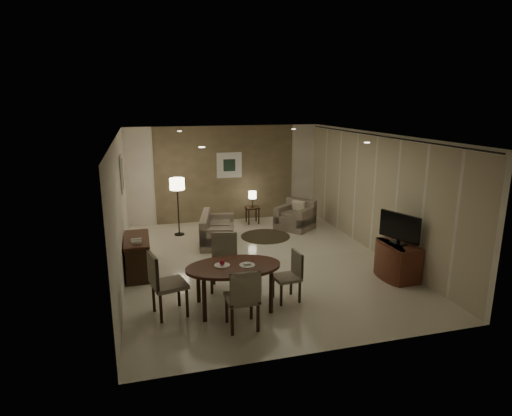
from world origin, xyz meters
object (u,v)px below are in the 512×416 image
object	(u,v)px
tv_cabinet	(398,260)
sofa	(218,229)
chair_near	(242,297)
floor_lamp	(178,207)
dining_table	(234,287)
chair_far	(224,263)
console_desk	(138,256)
chair_right	(286,277)
armchair	(295,215)
side_table	(252,215)
chair_left	(169,284)

from	to	relation	value
tv_cabinet	sofa	world-z (taller)	sofa
chair_near	floor_lamp	distance (m)	4.97
dining_table	sofa	bearing A→B (deg)	84.32
tv_cabinet	chair_far	world-z (taller)	chair_far
dining_table	console_desk	bearing A→B (deg)	129.23
sofa	floor_lamp	bearing A→B (deg)	56.05
chair_right	armchair	xyz separation A→B (m)	(1.62, 3.97, -0.05)
console_desk	dining_table	bearing A→B (deg)	-50.77
dining_table	sofa	size ratio (longest dim) A/B	1.05
chair_right	console_desk	bearing A→B (deg)	-132.53
chair_near	floor_lamp	xyz separation A→B (m)	(-0.49, 4.94, 0.25)
console_desk	dining_table	world-z (taller)	console_desk
armchair	side_table	distance (m)	1.29
chair_right	armchair	size ratio (longest dim) A/B	0.99
armchair	floor_lamp	bearing A→B (deg)	-134.69
tv_cabinet	chair_near	bearing A→B (deg)	-162.66
tv_cabinet	side_table	bearing A→B (deg)	111.48
tv_cabinet	chair_near	size ratio (longest dim) A/B	0.91
chair_near	chair_left	xyz separation A→B (m)	(-1.03, 0.70, 0.04)
tv_cabinet	chair_far	size ratio (longest dim) A/B	0.88
sofa	chair_far	bearing A→B (deg)	-175.01
side_table	floor_lamp	world-z (taller)	floor_lamp
floor_lamp	armchair	bearing A→B (deg)	-5.32
floor_lamp	chair_left	bearing A→B (deg)	-97.14
dining_table	sofa	distance (m)	3.39
console_desk	chair_far	distance (m)	1.90
console_desk	dining_table	size ratio (longest dim) A/B	0.76
floor_lamp	side_table	bearing A→B (deg)	15.12
dining_table	chair_left	xyz separation A→B (m)	(-1.05, 0.04, 0.16)
sofa	floor_lamp	world-z (taller)	floor_lamp
chair_left	floor_lamp	world-z (taller)	floor_lamp
chair_left	chair_near	bearing A→B (deg)	-137.20
tv_cabinet	armchair	world-z (taller)	armchair
sofa	side_table	bearing A→B (deg)	-27.76
dining_table	chair_near	xyz separation A→B (m)	(-0.02, -0.67, 0.12)
chair_far	chair_near	bearing A→B (deg)	-74.41
chair_left	chair_right	xyz separation A→B (m)	(1.98, -0.02, -0.10)
floor_lamp	dining_table	bearing A→B (deg)	-83.14
chair_near	chair_right	xyz separation A→B (m)	(0.95, 0.68, -0.06)
chair_left	floor_lamp	bearing A→B (deg)	-19.90
tv_cabinet	dining_table	distance (m)	3.37
armchair	side_table	size ratio (longest dim) A/B	1.87
floor_lamp	tv_cabinet	bearing A→B (deg)	-45.19
chair_near	chair_left	distance (m)	1.24
chair_near	side_table	bearing A→B (deg)	-106.69
chair_left	tv_cabinet	bearing A→B (deg)	-98.22
chair_left	chair_far	bearing A→B (deg)	-67.75
sofa	dining_table	bearing A→B (deg)	-172.89
dining_table	chair_near	distance (m)	0.68
console_desk	tv_cabinet	distance (m)	5.11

